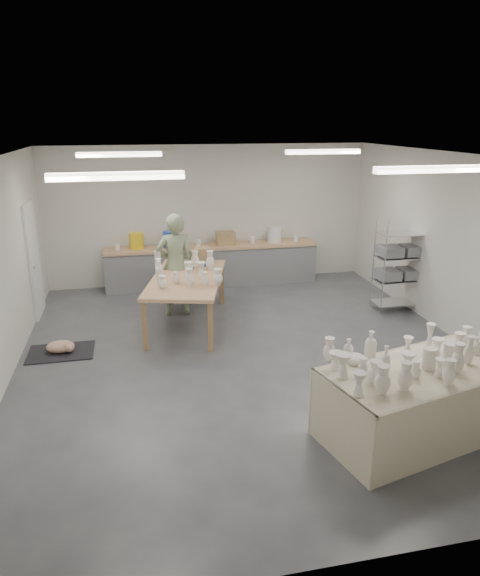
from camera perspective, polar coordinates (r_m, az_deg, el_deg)
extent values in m
plane|color=#424449|center=(8.06, 1.18, -7.51)|extent=(8.00, 8.00, 0.00)
cube|color=white|center=(7.27, 1.34, 14.22)|extent=(7.00, 8.00, 0.02)
cube|color=silver|center=(11.36, -3.43, 8.08)|extent=(7.00, 0.02, 3.00)
cube|color=silver|center=(4.02, 14.79, -12.26)|extent=(7.00, 0.02, 3.00)
cube|color=silver|center=(8.98, 23.60, 3.84)|extent=(0.02, 8.00, 3.00)
cube|color=white|center=(10.12, -21.91, 2.91)|extent=(0.05, 0.90, 2.10)
cube|color=white|center=(5.59, -13.55, 12.00)|extent=(1.40, 0.12, 0.08)
cube|color=white|center=(6.58, 20.38, 12.26)|extent=(1.40, 0.12, 0.08)
cube|color=white|center=(9.07, -13.24, 14.25)|extent=(1.40, 0.12, 0.08)
cube|color=white|center=(9.72, 9.22, 14.73)|extent=(1.40, 0.12, 0.08)
cube|color=#B17E56|center=(11.18, -3.12, 4.62)|extent=(4.60, 0.60, 0.06)
cube|color=slate|center=(11.30, -3.08, 2.41)|extent=(4.60, 0.55, 0.84)
cylinder|color=yellow|center=(11.01, -11.42, 5.14)|extent=(0.30, 0.30, 0.34)
cylinder|color=#203EB0|center=(11.04, -7.78, 5.37)|extent=(0.30, 0.30, 0.34)
cylinder|color=white|center=(11.43, 3.84, 5.94)|extent=(0.30, 0.30, 0.34)
cube|color=#A57A4F|center=(11.19, -1.61, 5.55)|extent=(0.40, 0.30, 0.28)
cylinder|color=white|center=(11.04, -13.47, 4.50)|extent=(0.10, 0.10, 0.14)
cylinder|color=white|center=(11.12, -4.66, 5.04)|extent=(0.10, 0.10, 0.14)
cylinder|color=white|center=(11.33, 1.39, 5.35)|extent=(0.10, 0.10, 0.14)
cylinder|color=white|center=(11.60, 6.22, 5.55)|extent=(0.10, 0.10, 0.14)
cylinder|color=silver|center=(9.72, 15.74, 2.04)|extent=(0.02, 0.02, 1.80)
cylinder|color=silver|center=(10.14, 19.96, 2.27)|extent=(0.02, 0.02, 1.80)
cylinder|color=silver|center=(10.10, 14.61, 2.73)|extent=(0.02, 0.02, 1.80)
cylinder|color=silver|center=(10.50, 18.72, 2.93)|extent=(0.02, 0.02, 1.80)
cube|color=silver|center=(10.32, 16.90, -1.50)|extent=(0.88, 0.48, 0.02)
cube|color=silver|center=(10.19, 17.13, 0.88)|extent=(0.88, 0.48, 0.02)
cube|color=silver|center=(10.07, 17.37, 3.32)|extent=(0.88, 0.48, 0.02)
cube|color=silver|center=(9.97, 17.61, 5.82)|extent=(0.88, 0.48, 0.02)
cube|color=slate|center=(10.05, 16.10, 1.46)|extent=(0.38, 0.42, 0.18)
cube|color=slate|center=(10.26, 18.27, 1.59)|extent=(0.38, 0.42, 0.18)
cube|color=slate|center=(9.93, 16.32, 3.94)|extent=(0.38, 0.42, 0.18)
cube|color=slate|center=(10.15, 18.52, 4.03)|extent=(0.38, 0.42, 0.18)
cube|color=olive|center=(6.43, 19.55, -12.06)|extent=(2.28, 1.43, 0.73)
cube|color=#C2B595|center=(6.23, 20.00, -8.45)|extent=(2.57, 1.66, 0.03)
cube|color=#C2B595|center=(6.03, 22.30, -14.05)|extent=(2.31, 0.59, 0.83)
cube|color=#C2B595|center=(6.81, 17.25, -9.56)|extent=(2.31, 0.59, 0.83)
cube|color=#B17E56|center=(8.99, -5.95, 1.02)|extent=(1.74, 2.57, 0.06)
cube|color=olive|center=(8.07, -8.63, -4.48)|extent=(0.08, 0.08, 0.82)
cube|color=olive|center=(8.18, -1.37, -3.95)|extent=(0.08, 0.08, 0.82)
cube|color=olive|center=(10.14, -9.48, 0.26)|extent=(0.08, 0.08, 0.82)
cube|color=olive|center=(10.23, -3.69, 0.64)|extent=(0.08, 0.08, 0.82)
ellipsoid|color=silver|center=(9.50, -5.74, 2.47)|extent=(0.26, 0.26, 0.12)
cylinder|color=#203EB0|center=(9.67, -4.47, 2.57)|extent=(0.26, 0.26, 0.03)
cylinder|color=white|center=(9.70, -6.78, 2.84)|extent=(0.11, 0.11, 0.12)
cube|color=#A57A4F|center=(9.89, -4.23, 3.69)|extent=(0.32, 0.26, 0.28)
cube|color=black|center=(8.61, -19.26, -6.75)|extent=(1.00, 0.70, 0.02)
ellipsoid|color=white|center=(8.57, -19.33, -6.14)|extent=(0.43, 0.30, 0.18)
sphere|color=white|center=(8.46, -18.44, -6.25)|extent=(0.16, 0.16, 0.16)
imported|color=gray|center=(9.48, -7.20, 2.55)|extent=(0.71, 0.48, 1.91)
cylinder|color=red|center=(9.94, -7.19, -0.80)|extent=(0.37, 0.37, 0.04)
cylinder|color=silver|center=(9.97, -6.40, -1.58)|extent=(0.02, 0.02, 0.27)
cylinder|color=silver|center=(10.10, -7.46, -1.37)|extent=(0.02, 0.02, 0.27)
cylinder|color=silver|center=(9.89, -7.59, -1.81)|extent=(0.02, 0.02, 0.27)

